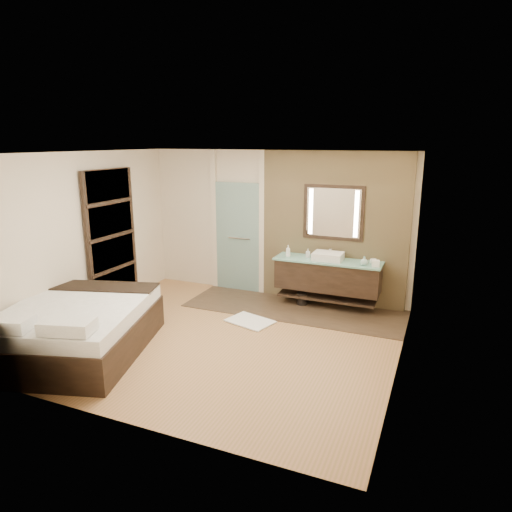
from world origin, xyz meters
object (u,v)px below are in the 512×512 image
at_px(bed, 76,328).
at_px(vanity, 328,275).
at_px(mirror_unit, 333,213).
at_px(waste_bin, 302,299).

bearing_deg(bed, vanity, 31.97).
xyz_separation_m(mirror_unit, waste_bin, (-0.43, -0.31, -1.53)).
height_order(mirror_unit, bed, mirror_unit).
relative_size(vanity, bed, 0.71).
height_order(bed, waste_bin, bed).
xyz_separation_m(vanity, waste_bin, (-0.43, -0.07, -0.46)).
height_order(vanity, bed, vanity).
distance_m(vanity, bed, 4.13).
xyz_separation_m(bed, waste_bin, (2.32, 3.01, -0.23)).
distance_m(vanity, mirror_unit, 1.10).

